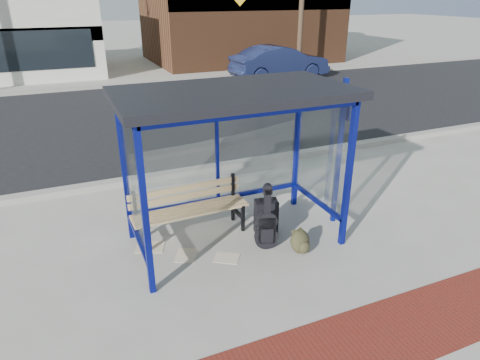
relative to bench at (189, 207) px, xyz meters
name	(u,v)px	position (x,y,z in m)	size (l,w,h in m)	color
ground	(235,240)	(0.60, -0.46, -0.50)	(120.00, 120.00, 0.00)	#B2ADA0
brick_paver_strip	(327,356)	(0.60, -3.06, -0.49)	(60.00, 1.00, 0.01)	maroon
curb_near	(184,172)	(0.60, 2.44, -0.44)	(60.00, 0.25, 0.12)	gray
street_asphalt	(138,117)	(0.60, 7.54, -0.49)	(60.00, 10.00, 0.00)	black
curb_far	(114,86)	(0.60, 12.64, -0.44)	(60.00, 0.25, 0.12)	gray
far_sidewalk	(108,79)	(0.60, 14.54, -0.49)	(60.00, 4.00, 0.01)	#B2ADA0
bus_shelter	(233,112)	(0.60, -0.39, 1.57)	(3.30, 1.80, 2.42)	navy
storefront_brown	(240,1)	(8.60, 18.03, 2.70)	(10.00, 7.08, 6.40)	#59331E
bench	(189,207)	(0.00, 0.00, 0.00)	(1.87, 0.51, 0.88)	black
guitar_bag	(267,227)	(0.96, -0.86, -0.12)	(0.39, 0.21, 1.02)	black
suitcase	(266,217)	(1.15, -0.45, -0.20)	(0.41, 0.31, 0.64)	black
backpack	(301,242)	(1.37, -1.18, -0.32)	(0.35, 0.32, 0.38)	#2E2C19
sign_post	(340,145)	(2.41, -0.54, 0.88)	(0.13, 0.30, 2.45)	navy
newspaper_a	(150,247)	(-0.70, -0.14, -0.49)	(0.43, 0.34, 0.01)	white
newspaper_b	(227,258)	(0.29, -0.88, -0.49)	(0.36, 0.29, 0.01)	white
newspaper_c	(186,255)	(-0.25, -0.58, -0.49)	(0.38, 0.30, 0.01)	white
parked_car	(280,62)	(7.81, 11.57, 0.24)	(1.56, 4.48, 1.47)	#1B244D
fire_hydrant	(309,61)	(10.67, 13.63, -0.13)	(0.30, 0.20, 0.68)	#9F0B11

